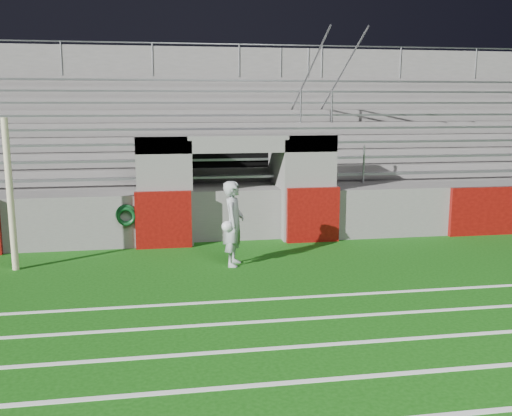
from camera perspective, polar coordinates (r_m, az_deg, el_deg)
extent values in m
plane|color=#11490C|center=(10.95, 0.53, -7.39)|extent=(90.00, 90.00, 0.00)
cylinder|color=beige|center=(12.41, -23.37, 1.18)|extent=(0.13, 0.13, 3.08)
cube|color=white|center=(7.33, 6.22, -16.76)|extent=(28.00, 0.09, 0.01)
cube|color=white|center=(8.20, 4.28, -13.65)|extent=(28.00, 0.09, 0.01)
cube|color=white|center=(9.10, 2.76, -11.14)|extent=(28.00, 0.09, 0.01)
cube|color=white|center=(10.01, 1.53, -9.08)|extent=(28.00, 0.09, 0.01)
cube|color=#625F5D|center=(13.92, -9.32, 1.81)|extent=(1.20, 1.00, 2.60)
cube|color=#625F5D|center=(14.38, 5.18, 2.18)|extent=(1.20, 1.00, 2.60)
cube|color=black|center=(15.71, -2.77, 2.72)|extent=(2.60, 0.20, 2.50)
cube|color=#625F5D|center=(14.53, -6.77, 2.04)|extent=(0.10, 2.20, 2.50)
cube|color=#625F5D|center=(14.82, 2.16, 2.26)|extent=(0.10, 2.20, 2.50)
cube|color=#625F5D|center=(13.92, -1.98, 6.50)|extent=(4.80, 1.00, 0.40)
cube|color=#625F5D|center=(17.84, -3.58, 3.31)|extent=(26.00, 8.00, 0.20)
cube|color=#625F5D|center=(17.93, -3.56, 1.33)|extent=(26.00, 8.00, 1.05)
cube|color=#560907|center=(13.48, -9.23, -1.16)|extent=(1.30, 0.15, 1.35)
cube|color=#560907|center=(13.96, 5.71, -0.69)|extent=(1.30, 0.15, 1.35)
cube|color=#560907|center=(15.85, 22.35, -0.28)|extent=(2.20, 0.15, 1.25)
cube|color=gray|center=(14.92, -2.43, 3.17)|extent=(23.00, 0.28, 0.06)
cube|color=#625F5D|center=(15.76, -2.81, 3.44)|extent=(24.00, 0.75, 0.38)
cube|color=gray|center=(15.62, -2.78, 4.89)|extent=(23.00, 0.28, 0.06)
cube|color=#625F5D|center=(16.48, -3.12, 4.41)|extent=(24.00, 0.75, 0.76)
cube|color=gray|center=(16.33, -3.10, 6.46)|extent=(23.00, 0.28, 0.06)
cube|color=#625F5D|center=(17.21, -3.41, 5.29)|extent=(24.00, 0.75, 1.14)
cube|color=gray|center=(17.05, -3.40, 7.91)|extent=(23.00, 0.28, 0.06)
cube|color=#625F5D|center=(17.93, -3.67, 6.10)|extent=(24.00, 0.75, 1.52)
cube|color=gray|center=(17.79, -3.68, 9.23)|extent=(23.00, 0.28, 0.06)
cube|color=#625F5D|center=(18.67, -3.92, 6.85)|extent=(24.00, 0.75, 1.90)
cube|color=gray|center=(18.53, -3.93, 10.45)|extent=(23.00, 0.28, 0.06)
cube|color=#625F5D|center=(19.40, -4.14, 7.54)|extent=(24.00, 0.75, 2.28)
cube|color=gray|center=(19.28, -4.17, 11.57)|extent=(23.00, 0.28, 0.06)
cube|color=#625F5D|center=(20.14, -4.35, 8.19)|extent=(24.00, 0.75, 2.66)
cube|color=gray|center=(20.04, -4.39, 12.61)|extent=(23.00, 0.28, 0.06)
cube|color=#625F5D|center=(20.81, -4.53, 8.43)|extent=(26.00, 0.60, 5.29)
cylinder|color=#A5A8AD|center=(15.13, 7.16, 4.27)|extent=(0.05, 0.05, 1.00)
cylinder|color=#A5A8AD|center=(17.94, 4.50, 10.12)|extent=(0.05, 0.05, 1.00)
cylinder|color=#A5A8AD|center=(20.92, 2.52, 14.34)|extent=(0.05, 0.05, 1.00)
cylinder|color=#A5A8AD|center=(17.95, 4.52, 11.72)|extent=(0.05, 6.02, 3.08)
cylinder|color=#A5A8AD|center=(15.45, 10.73, 4.29)|extent=(0.05, 0.05, 1.00)
cylinder|color=#A5A8AD|center=(18.21, 7.60, 10.07)|extent=(0.05, 0.05, 1.00)
cylinder|color=#A5A8AD|center=(21.15, 5.25, 14.27)|extent=(0.05, 0.05, 1.00)
cylinder|color=#A5A8AD|center=(18.22, 7.64, 11.64)|extent=(0.05, 6.02, 3.08)
cylinder|color=#A5A8AD|center=(20.72, -18.89, 13.99)|extent=(0.05, 0.05, 1.10)
cylinder|color=#A5A8AD|center=(20.47, -10.31, 14.42)|extent=(0.05, 0.05, 1.10)
cylinder|color=#A5A8AD|center=(20.66, -1.69, 14.54)|extent=(0.05, 0.05, 1.10)
cylinder|color=#A5A8AD|center=(21.28, 6.60, 14.35)|extent=(0.05, 0.05, 1.10)
cylinder|color=#A5A8AD|center=(22.29, 14.26, 13.93)|extent=(0.05, 0.05, 1.10)
cylinder|color=#A5A8AD|center=(23.64, 21.12, 13.34)|extent=(0.05, 0.05, 1.10)
cylinder|color=#A5A8AD|center=(20.60, -4.56, 16.06)|extent=(24.00, 0.05, 0.05)
imported|color=#A0A5A9|center=(11.85, -2.24, -1.57)|extent=(0.59, 0.74, 1.78)
sphere|color=white|center=(11.68, -2.90, -1.86)|extent=(0.23, 0.23, 0.23)
torus|color=#0B3B19|center=(13.48, -12.84, -0.65)|extent=(0.49, 0.09, 0.49)
torus|color=#0B3A18|center=(13.44, -12.85, -0.84)|extent=(0.44, 0.08, 0.44)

